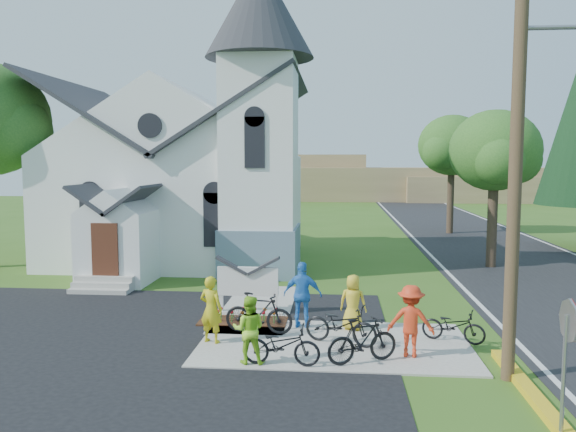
# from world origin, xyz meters

# --- Properties ---
(ground) EXTENTS (120.00, 120.00, 0.00)m
(ground) POSITION_xyz_m (0.00, 0.00, 0.00)
(ground) COLOR #365D1A
(ground) RESTS_ON ground
(road) EXTENTS (8.00, 90.00, 0.02)m
(road) POSITION_xyz_m (10.00, 15.00, 0.01)
(road) COLOR black
(road) RESTS_ON ground
(sidewalk) EXTENTS (7.00, 4.00, 0.05)m
(sidewalk) POSITION_xyz_m (1.50, 0.50, 0.03)
(sidewalk) COLOR #9A968B
(sidewalk) RESTS_ON ground
(church) EXTENTS (12.35, 12.00, 13.00)m
(church) POSITION_xyz_m (-5.48, 12.48, 5.25)
(church) COLOR white
(church) RESTS_ON ground
(church_sign) EXTENTS (2.20, 0.40, 1.70)m
(church_sign) POSITION_xyz_m (-1.20, 3.20, 1.03)
(church_sign) COLOR #9A968B
(church_sign) RESTS_ON ground
(flower_bed) EXTENTS (2.60, 1.10, 0.07)m
(flower_bed) POSITION_xyz_m (-1.20, 2.30, 0.04)
(flower_bed) COLOR #381A0F
(flower_bed) RESTS_ON ground
(utility_pole) EXTENTS (3.45, 0.28, 10.00)m
(utility_pole) POSITION_xyz_m (5.36, -1.50, 5.40)
(utility_pole) COLOR #4B3425
(utility_pole) RESTS_ON ground
(stop_sign) EXTENTS (0.11, 0.76, 2.48)m
(stop_sign) POSITION_xyz_m (5.43, -4.20, 1.78)
(stop_sign) COLOR gray
(stop_sign) RESTS_ON ground
(tree_road_near) EXTENTS (4.00, 4.00, 7.05)m
(tree_road_near) POSITION_xyz_m (8.50, 12.00, 5.21)
(tree_road_near) COLOR #34251C
(tree_road_near) RESTS_ON ground
(tree_road_mid) EXTENTS (4.40, 4.40, 7.80)m
(tree_road_mid) POSITION_xyz_m (9.00, 24.00, 5.78)
(tree_road_mid) COLOR #34251C
(tree_road_mid) RESTS_ON ground
(distant_hills) EXTENTS (61.00, 10.00, 5.60)m
(distant_hills) POSITION_xyz_m (3.36, 56.33, 2.17)
(distant_hills) COLOR olive
(distant_hills) RESTS_ON ground
(cyclist_0) EXTENTS (0.74, 0.60, 1.76)m
(cyclist_0) POSITION_xyz_m (-1.70, 0.29, 0.93)
(cyclist_0) COLOR gold
(cyclist_0) RESTS_ON sidewalk
(bike_0) EXTENTS (1.84, 0.73, 0.95)m
(bike_0) POSITION_xyz_m (0.29, -1.20, 0.53)
(bike_0) COLOR black
(bike_0) RESTS_ON sidewalk
(cyclist_1) EXTENTS (0.79, 0.62, 1.60)m
(cyclist_1) POSITION_xyz_m (-0.48, -1.11, 0.85)
(cyclist_1) COLOR #99DF29
(cyclist_1) RESTS_ON sidewalk
(bike_1) EXTENTS (1.95, 0.77, 1.14)m
(bike_1) POSITION_xyz_m (-0.57, 1.14, 0.62)
(bike_1) COLOR black
(bike_1) RESTS_ON sidewalk
(cyclist_2) EXTENTS (1.14, 0.56, 1.88)m
(cyclist_2) POSITION_xyz_m (0.59, 1.85, 0.99)
(cyclist_2) COLOR #2A7BD6
(cyclist_2) RESTS_ON sidewalk
(bike_2) EXTENTS (2.07, 1.33, 1.03)m
(bike_2) POSITION_xyz_m (1.67, 0.44, 0.56)
(bike_2) COLOR black
(bike_2) RESTS_ON sidewalk
(cyclist_3) EXTENTS (1.23, 0.84, 1.75)m
(cyclist_3) POSITION_xyz_m (3.35, -0.31, 0.92)
(cyclist_3) COLOR red
(cyclist_3) RESTS_ON sidewalk
(bike_3) EXTENTS (1.84, 1.21, 1.08)m
(bike_3) POSITION_xyz_m (2.16, -0.89, 0.59)
(bike_3) COLOR black
(bike_3) RESTS_ON sidewalk
(cyclist_4) EXTENTS (0.86, 0.67, 1.56)m
(cyclist_4) POSITION_xyz_m (2.01, 1.74, 0.83)
(cyclist_4) COLOR gold
(cyclist_4) RESTS_ON sidewalk
(bike_4) EXTENTS (1.73, 1.16, 0.86)m
(bike_4) POSITION_xyz_m (4.60, 0.87, 0.48)
(bike_4) COLOR black
(bike_4) RESTS_ON sidewalk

